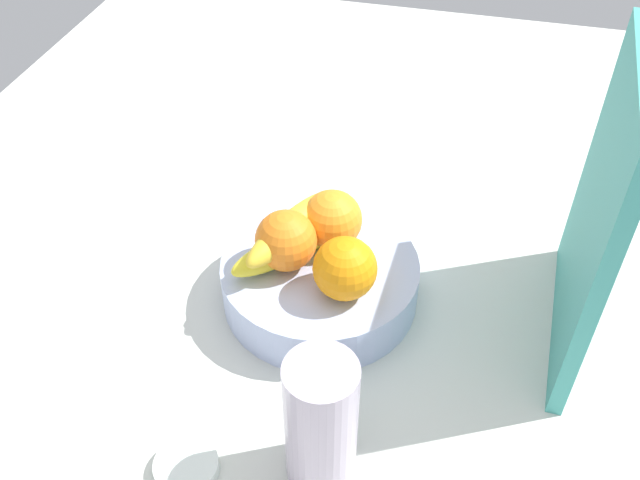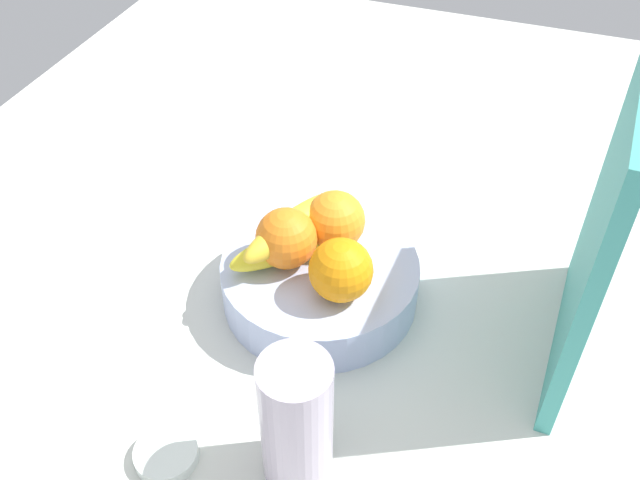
% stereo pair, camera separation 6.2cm
% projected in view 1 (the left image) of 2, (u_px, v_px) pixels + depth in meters
% --- Properties ---
extents(ground_plane, '(1.80, 1.40, 0.03)m').
position_uv_depth(ground_plane, '(317.00, 294.00, 0.96)').
color(ground_plane, silver).
extents(fruit_bowl, '(0.25, 0.25, 0.06)m').
position_uv_depth(fruit_bowl, '(320.00, 281.00, 0.91)').
color(fruit_bowl, '#B1C0E7').
rests_on(fruit_bowl, ground_plane).
extents(orange_front_left, '(0.08, 0.08, 0.08)m').
position_uv_depth(orange_front_left, '(345.00, 269.00, 0.83)').
color(orange_front_left, orange).
rests_on(orange_front_left, fruit_bowl).
extents(orange_front_right, '(0.08, 0.08, 0.08)m').
position_uv_depth(orange_front_right, '(332.00, 220.00, 0.90)').
color(orange_front_right, orange).
rests_on(orange_front_right, fruit_bowl).
extents(orange_center, '(0.08, 0.08, 0.08)m').
position_uv_depth(orange_center, '(286.00, 240.00, 0.87)').
color(orange_center, orange).
rests_on(orange_center, fruit_bowl).
extents(banana_bunch, '(0.17, 0.14, 0.06)m').
position_uv_depth(banana_bunch, '(291.00, 237.00, 0.88)').
color(banana_bunch, yellow).
rests_on(banana_bunch, fruit_bowl).
extents(cutting_board, '(0.28, 0.03, 0.36)m').
position_uv_depth(cutting_board, '(596.00, 217.00, 0.78)').
color(cutting_board, teal).
rests_on(cutting_board, ground_plane).
extents(thermos_tumbler, '(0.07, 0.07, 0.17)m').
position_uv_depth(thermos_tumbler, '(321.00, 423.00, 0.69)').
color(thermos_tumbler, '#BEB1C6').
rests_on(thermos_tumbler, ground_plane).
extents(jar_lid, '(0.07, 0.07, 0.01)m').
position_uv_depth(jar_lid, '(186.00, 467.00, 0.74)').
color(jar_lid, white).
rests_on(jar_lid, ground_plane).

